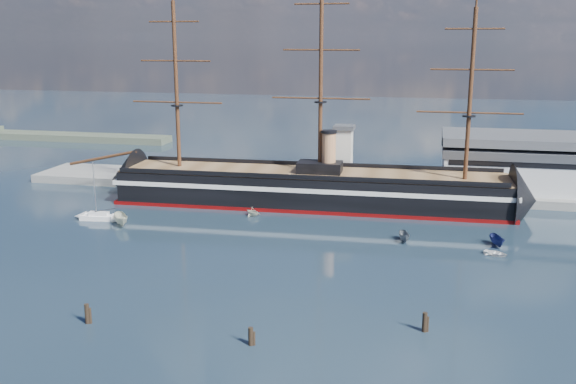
# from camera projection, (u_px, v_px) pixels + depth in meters

# --- Properties ---
(ground) EXTENTS (600.00, 600.00, 0.00)m
(ground) POSITION_uv_depth(u_px,v_px,m) (306.00, 230.00, 128.76)
(ground) COLOR #172532
(ground) RESTS_ON ground
(quay) EXTENTS (180.00, 18.00, 2.00)m
(quay) POSITION_uv_depth(u_px,v_px,m) (372.00, 192.00, 160.81)
(quay) COLOR slate
(quay) RESTS_ON ground
(quay_tower) EXTENTS (5.00, 5.00, 15.00)m
(quay_tower) POSITION_uv_depth(u_px,v_px,m) (344.00, 155.00, 157.14)
(quay_tower) COLOR silver
(quay_tower) RESTS_ON ground
(shoreline) EXTENTS (120.00, 10.00, 4.00)m
(shoreline) POSITION_uv_depth(u_px,v_px,m) (0.00, 134.00, 247.93)
(shoreline) COLOR #3F4C38
(shoreline) RESTS_ON ground
(warship) EXTENTS (113.12, 18.97, 53.94)m
(warship) POSITION_uv_depth(u_px,v_px,m) (304.00, 188.00, 147.72)
(warship) COLOR black
(warship) RESTS_ON ground
(sailboat) EXTENTS (8.02, 3.15, 12.51)m
(sailboat) POSITION_uv_depth(u_px,v_px,m) (99.00, 216.00, 135.94)
(sailboat) COLOR white
(sailboat) RESTS_ON ground
(motorboat_a) EXTENTS (7.82, 6.70, 3.05)m
(motorboat_a) POSITION_uv_depth(u_px,v_px,m) (122.00, 225.00, 132.18)
(motorboat_a) COLOR beige
(motorboat_a) RESTS_ON ground
(motorboat_c) EXTENTS (5.91, 3.10, 2.25)m
(motorboat_c) POSITION_uv_depth(u_px,v_px,m) (404.00, 241.00, 121.78)
(motorboat_c) COLOR slate
(motorboat_c) RESTS_ON ground
(motorboat_d) EXTENTS (5.63, 6.60, 2.26)m
(motorboat_d) POSITION_uv_depth(u_px,v_px,m) (253.00, 216.00, 139.15)
(motorboat_d) COLOR beige
(motorboat_d) RESTS_ON ground
(motorboat_e) EXTENTS (2.05, 2.81, 1.22)m
(motorboat_e) POSITION_uv_depth(u_px,v_px,m) (495.00, 255.00, 113.97)
(motorboat_e) COLOR white
(motorboat_e) RESTS_ON ground
(motorboat_f) EXTENTS (6.45, 3.69, 2.43)m
(motorboat_f) POSITION_uv_depth(u_px,v_px,m) (497.00, 246.00, 119.12)
(motorboat_f) COLOR navy
(motorboat_f) RESTS_ON ground
(piling_near_left) EXTENTS (0.64, 0.64, 3.51)m
(piling_near_left) POSITION_uv_depth(u_px,v_px,m) (88.00, 323.00, 86.95)
(piling_near_left) COLOR black
(piling_near_left) RESTS_ON ground
(piling_near_mid) EXTENTS (0.64, 0.64, 3.10)m
(piling_near_mid) POSITION_uv_depth(u_px,v_px,m) (251.00, 345.00, 80.81)
(piling_near_mid) COLOR black
(piling_near_mid) RESTS_ON ground
(piling_near_right) EXTENTS (0.64, 0.64, 3.39)m
(piling_near_right) POSITION_uv_depth(u_px,v_px,m) (424.00, 332.00, 84.53)
(piling_near_right) COLOR black
(piling_near_right) RESTS_ON ground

